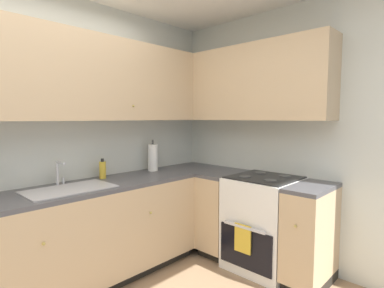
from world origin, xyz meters
The scene contains 13 objects.
wall_back centered at (0.00, 1.46, 1.29)m, with size 4.28×0.05×2.58m, color silver.
wall_right centered at (2.12, 0.00, 1.29)m, with size 0.05×2.97×2.58m, color silver.
lower_cabinets_back centered at (0.43, 1.14, 0.43)m, with size 2.12×0.62×0.86m.
countertop_back centered at (0.43, 1.14, 0.88)m, with size 3.32×0.60×0.04m, color #4C4C51.
lower_cabinets_right centered at (1.79, 0.21, 0.43)m, with size 0.62×1.26×0.86m.
countertop_right centered at (1.79, 0.21, 0.88)m, with size 0.60×1.26×0.03m.
oven_range centered at (1.81, 0.20, 0.46)m, with size 0.68×0.62×1.05m.
upper_cabinets_back centered at (0.27, 1.28, 1.83)m, with size 3.00×0.34×0.76m.
upper_cabinets_right centered at (1.93, 0.53, 1.83)m, with size 0.32×1.81×0.76m.
sink centered at (0.29, 1.11, 0.85)m, with size 0.68×0.40×0.10m.
faucet centered at (0.29, 1.31, 1.02)m, with size 0.07×0.16×0.21m.
soap_bottle centered at (0.71, 1.32, 0.98)m, with size 0.06×0.06×0.19m.
paper_towel_roll centered at (1.31, 1.30, 1.04)m, with size 0.11×0.11×0.35m.
Camera 1 is at (-0.78, -1.29, 1.48)m, focal length 28.24 mm.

